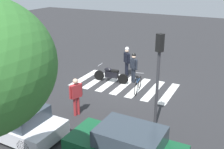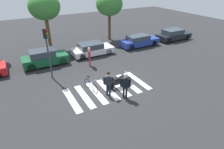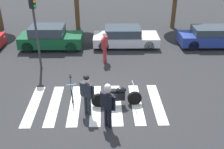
{
  "view_description": "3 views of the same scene",
  "coord_description": "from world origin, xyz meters",
  "px_view_note": "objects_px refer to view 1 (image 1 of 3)",
  "views": [
    {
      "loc": [
        -6.03,
        13.45,
        6.12
      ],
      "look_at": [
        0.06,
        1.45,
        1.12
      ],
      "focal_mm": 43.48,
      "sensor_mm": 36.0,
      "label": 1
    },
    {
      "loc": [
        -5.36,
        -10.2,
        7.36
      ],
      "look_at": [
        0.72,
        0.63,
        0.74
      ],
      "focal_mm": 30.06,
      "sensor_mm": 36.0,
      "label": 2
    },
    {
      "loc": [
        0.41,
        -9.47,
        6.6
      ],
      "look_at": [
        0.75,
        0.82,
        1.02
      ],
      "focal_mm": 41.94,
      "sensor_mm": 36.0,
      "label": 3
    }
  ],
  "objects_px": {
    "leaning_bicycle": "(138,85)",
    "officer_on_foot": "(127,59)",
    "police_motorcycle": "(111,75)",
    "car_green_compact": "(126,148)",
    "car_white_van": "(14,121)",
    "pedestrian_bystander": "(76,94)",
    "officer_by_motorcycle": "(134,65)",
    "traffic_light_pole": "(158,66)"
  },
  "relations": [
    {
      "from": "police_motorcycle",
      "to": "car_white_van",
      "type": "bearing_deg",
      "value": 82.66
    },
    {
      "from": "pedestrian_bystander",
      "to": "officer_on_foot",
      "type": "bearing_deg",
      "value": -89.36
    },
    {
      "from": "police_motorcycle",
      "to": "officer_on_foot",
      "type": "height_order",
      "value": "officer_on_foot"
    },
    {
      "from": "leaning_bicycle",
      "to": "car_green_compact",
      "type": "xyz_separation_m",
      "value": [
        -1.95,
        5.97,
        0.32
      ]
    },
    {
      "from": "pedestrian_bystander",
      "to": "car_white_van",
      "type": "bearing_deg",
      "value": 61.46
    },
    {
      "from": "officer_by_motorcycle",
      "to": "pedestrian_bystander",
      "type": "xyz_separation_m",
      "value": [
        0.74,
        4.93,
        -0.03
      ]
    },
    {
      "from": "police_motorcycle",
      "to": "car_green_compact",
      "type": "bearing_deg",
      "value": 120.81
    },
    {
      "from": "officer_by_motorcycle",
      "to": "pedestrian_bystander",
      "type": "height_order",
      "value": "officer_by_motorcycle"
    },
    {
      "from": "officer_on_foot",
      "to": "pedestrian_bystander",
      "type": "bearing_deg",
      "value": 90.64
    },
    {
      "from": "officer_on_foot",
      "to": "officer_by_motorcycle",
      "type": "xyz_separation_m",
      "value": [
        -0.81,
        0.84,
        -0.05
      ]
    },
    {
      "from": "leaning_bicycle",
      "to": "pedestrian_bystander",
      "type": "distance_m",
      "value": 4.1
    },
    {
      "from": "leaning_bicycle",
      "to": "officer_on_foot",
      "type": "height_order",
      "value": "officer_on_foot"
    },
    {
      "from": "leaning_bicycle",
      "to": "pedestrian_bystander",
      "type": "xyz_separation_m",
      "value": [
        1.52,
        3.75,
        0.65
      ]
    },
    {
      "from": "traffic_light_pole",
      "to": "officer_by_motorcycle",
      "type": "bearing_deg",
      "value": -56.94
    },
    {
      "from": "leaning_bicycle",
      "to": "traffic_light_pole",
      "type": "height_order",
      "value": "traffic_light_pole"
    },
    {
      "from": "officer_on_foot",
      "to": "car_white_van",
      "type": "bearing_deg",
      "value": 81.21
    },
    {
      "from": "police_motorcycle",
      "to": "pedestrian_bystander",
      "type": "height_order",
      "value": "pedestrian_bystander"
    },
    {
      "from": "police_motorcycle",
      "to": "leaning_bicycle",
      "type": "distance_m",
      "value": 2.07
    },
    {
      "from": "pedestrian_bystander",
      "to": "car_white_van",
      "type": "distance_m",
      "value": 2.83
    },
    {
      "from": "leaning_bicycle",
      "to": "car_green_compact",
      "type": "height_order",
      "value": "car_green_compact"
    },
    {
      "from": "leaning_bicycle",
      "to": "car_white_van",
      "type": "xyz_separation_m",
      "value": [
        2.86,
        6.21,
        0.22
      ]
    },
    {
      "from": "pedestrian_bystander",
      "to": "car_white_van",
      "type": "xyz_separation_m",
      "value": [
        1.34,
        2.46,
        -0.43
      ]
    },
    {
      "from": "officer_by_motorcycle",
      "to": "car_white_van",
      "type": "distance_m",
      "value": 7.69
    },
    {
      "from": "police_motorcycle",
      "to": "car_white_van",
      "type": "relative_size",
      "value": 0.51
    },
    {
      "from": "officer_on_foot",
      "to": "traffic_light_pole",
      "type": "height_order",
      "value": "traffic_light_pole"
    },
    {
      "from": "car_green_compact",
      "to": "car_white_van",
      "type": "distance_m",
      "value": 4.81
    },
    {
      "from": "car_white_van",
      "to": "leaning_bicycle",
      "type": "bearing_deg",
      "value": -114.73
    },
    {
      "from": "leaning_bicycle",
      "to": "car_green_compact",
      "type": "bearing_deg",
      "value": 108.06
    },
    {
      "from": "police_motorcycle",
      "to": "car_green_compact",
      "type": "xyz_separation_m",
      "value": [
        -3.93,
        6.58,
        0.25
      ]
    },
    {
      "from": "leaning_bicycle",
      "to": "officer_by_motorcycle",
      "type": "distance_m",
      "value": 1.57
    },
    {
      "from": "leaning_bicycle",
      "to": "officer_on_foot",
      "type": "bearing_deg",
      "value": -51.94
    },
    {
      "from": "officer_by_motorcycle",
      "to": "pedestrian_bystander",
      "type": "relative_size",
      "value": 1.02
    },
    {
      "from": "police_motorcycle",
      "to": "car_green_compact",
      "type": "relative_size",
      "value": 0.55
    },
    {
      "from": "traffic_light_pole",
      "to": "leaning_bicycle",
      "type": "bearing_deg",
      "value": -57.01
    },
    {
      "from": "pedestrian_bystander",
      "to": "car_white_van",
      "type": "relative_size",
      "value": 0.42
    },
    {
      "from": "pedestrian_bystander",
      "to": "traffic_light_pole",
      "type": "relative_size",
      "value": 0.45
    },
    {
      "from": "officer_by_motorcycle",
      "to": "car_white_van",
      "type": "height_order",
      "value": "officer_by_motorcycle"
    },
    {
      "from": "pedestrian_bystander",
      "to": "leaning_bicycle",
      "type": "bearing_deg",
      "value": -112.09
    },
    {
      "from": "leaning_bicycle",
      "to": "car_white_van",
      "type": "distance_m",
      "value": 6.84
    },
    {
      "from": "leaning_bicycle",
      "to": "officer_by_motorcycle",
      "type": "relative_size",
      "value": 0.93
    },
    {
      "from": "leaning_bicycle",
      "to": "officer_on_foot",
      "type": "distance_m",
      "value": 2.67
    },
    {
      "from": "officer_by_motorcycle",
      "to": "car_green_compact",
      "type": "distance_m",
      "value": 7.66
    }
  ]
}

